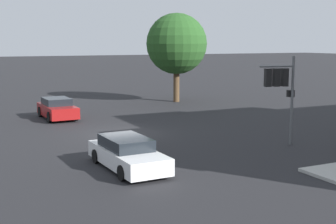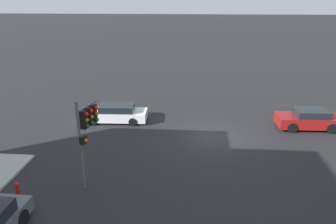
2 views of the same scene
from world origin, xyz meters
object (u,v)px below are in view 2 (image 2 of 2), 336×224
Objects in this scene: traffic_signal at (87,124)px; crossing_car_0 at (115,113)px; crossing_car_1 at (309,119)px; fire_hydrant at (18,191)px.

crossing_car_0 is (0.73, -8.46, -2.56)m from traffic_signal.
crossing_car_1 is (-14.02, 0.29, 0.06)m from crossing_car_0.
crossing_car_0 is at bearing 108.07° from traffic_signal.
traffic_signal is at bearing -148.25° from fire_hydrant.
traffic_signal is 0.93× the size of crossing_car_0.
traffic_signal is 8.87m from crossing_car_0.
crossing_car_0 is 1.11× the size of crossing_car_1.
crossing_car_1 is 19.05m from fire_hydrant.
fire_hydrant is at bearing 29.90° from crossing_car_1.
crossing_car_1 reaches higher than crossing_car_0.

